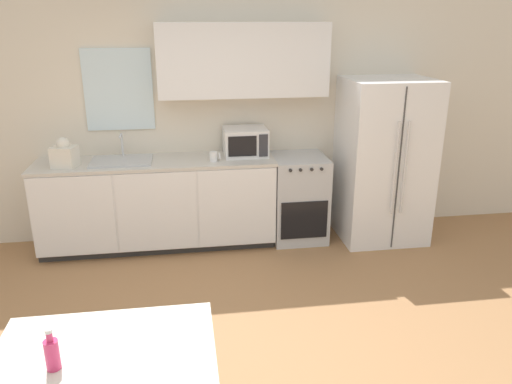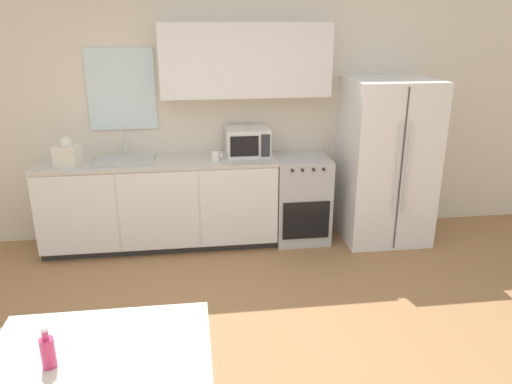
{
  "view_description": "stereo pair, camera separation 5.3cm",
  "coord_description": "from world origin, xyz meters",
  "px_view_note": "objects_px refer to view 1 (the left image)",
  "views": [
    {
      "loc": [
        -0.14,
        -2.88,
        2.28
      ],
      "look_at": [
        0.38,
        0.58,
        1.05
      ],
      "focal_mm": 35.0,
      "sensor_mm": 36.0,
      "label": 1
    },
    {
      "loc": [
        -0.09,
        -2.89,
        2.28
      ],
      "look_at": [
        0.38,
        0.58,
        1.05
      ],
      "focal_mm": 35.0,
      "sensor_mm": 36.0,
      "label": 2
    }
  ],
  "objects_px": {
    "coffee_mug": "(214,157)",
    "drink_bottle": "(52,353)",
    "refrigerator": "(383,161)",
    "microwave": "(245,142)",
    "dining_table": "(105,380)",
    "oven_range": "(298,198)"
  },
  "relations": [
    {
      "from": "coffee_mug",
      "to": "drink_bottle",
      "type": "relative_size",
      "value": 0.5
    },
    {
      "from": "refrigerator",
      "to": "drink_bottle",
      "type": "bearing_deg",
      "value": -133.91
    },
    {
      "from": "microwave",
      "to": "dining_table",
      "type": "height_order",
      "value": "microwave"
    },
    {
      "from": "refrigerator",
      "to": "dining_table",
      "type": "bearing_deg",
      "value": -131.94
    },
    {
      "from": "microwave",
      "to": "drink_bottle",
      "type": "bearing_deg",
      "value": -113.01
    },
    {
      "from": "refrigerator",
      "to": "drink_bottle",
      "type": "relative_size",
      "value": 8.11
    },
    {
      "from": "refrigerator",
      "to": "microwave",
      "type": "bearing_deg",
      "value": 173.59
    },
    {
      "from": "coffee_mug",
      "to": "drink_bottle",
      "type": "height_order",
      "value": "coffee_mug"
    },
    {
      "from": "oven_range",
      "to": "dining_table",
      "type": "relative_size",
      "value": 0.86
    },
    {
      "from": "refrigerator",
      "to": "dining_table",
      "type": "relative_size",
      "value": 1.61
    },
    {
      "from": "refrigerator",
      "to": "drink_bottle",
      "type": "height_order",
      "value": "refrigerator"
    },
    {
      "from": "oven_range",
      "to": "coffee_mug",
      "type": "height_order",
      "value": "coffee_mug"
    },
    {
      "from": "dining_table",
      "to": "drink_bottle",
      "type": "bearing_deg",
      "value": -171.9
    },
    {
      "from": "coffee_mug",
      "to": "drink_bottle",
      "type": "bearing_deg",
      "value": -108.46
    },
    {
      "from": "oven_range",
      "to": "microwave",
      "type": "xyz_separation_m",
      "value": [
        -0.55,
        0.08,
        0.62
      ]
    },
    {
      "from": "coffee_mug",
      "to": "microwave",
      "type": "bearing_deg",
      "value": 30.18
    },
    {
      "from": "oven_range",
      "to": "coffee_mug",
      "type": "distance_m",
      "value": 1.04
    },
    {
      "from": "microwave",
      "to": "coffee_mug",
      "type": "distance_m",
      "value": 0.4
    },
    {
      "from": "dining_table",
      "to": "drink_bottle",
      "type": "distance_m",
      "value": 0.29
    },
    {
      "from": "drink_bottle",
      "to": "refrigerator",
      "type": "bearing_deg",
      "value": 46.09
    },
    {
      "from": "oven_range",
      "to": "microwave",
      "type": "bearing_deg",
      "value": 171.75
    },
    {
      "from": "refrigerator",
      "to": "dining_table",
      "type": "height_order",
      "value": "refrigerator"
    }
  ]
}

